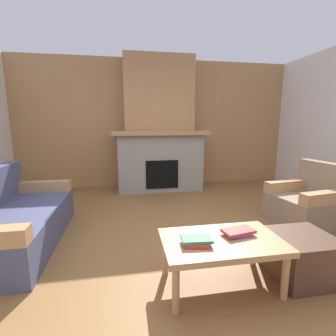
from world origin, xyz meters
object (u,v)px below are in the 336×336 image
(fireplace, at_px, (159,134))
(coffee_table, at_px, (222,245))
(ottoman, at_px, (301,256))
(couch, at_px, (12,221))
(armchair, at_px, (307,203))

(fireplace, xyz_separation_m, coffee_table, (0.07, -3.25, -0.79))
(ottoman, bearing_deg, fireplace, 104.44)
(coffee_table, distance_m, ottoman, 0.78)
(couch, height_order, ottoman, couch)
(armchair, bearing_deg, couch, 179.47)
(ottoman, bearing_deg, coffee_table, 179.69)
(couch, relative_size, coffee_table, 1.81)
(coffee_table, bearing_deg, couch, 152.33)
(fireplace, height_order, couch, fireplace)
(fireplace, relative_size, ottoman, 5.19)
(fireplace, relative_size, couch, 1.49)
(couch, distance_m, armchair, 3.73)
(fireplace, bearing_deg, armchair, -51.69)
(couch, bearing_deg, fireplace, 47.66)
(coffee_table, height_order, ottoman, coffee_table)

